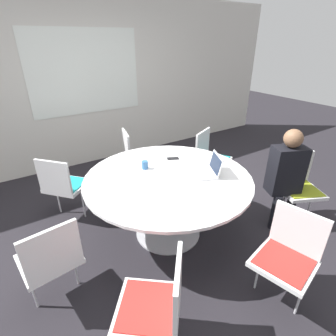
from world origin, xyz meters
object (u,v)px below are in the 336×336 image
object	(u,v)px
handbag	(109,176)
chair_4	(50,257)
chair_0	(298,183)
person_0	(287,173)
chair_5	(158,302)
coffee_cup	(145,165)
cell_phone	(173,158)
chair_1	(210,155)
chair_2	(135,153)
chair_6	(288,253)
chair_3	(63,183)
laptop	(210,169)

from	to	relation	value
handbag	chair_4	bearing A→B (deg)	-123.31
chair_0	person_0	xyz separation A→B (m)	(-0.25, 0.03, 0.20)
chair_5	coffee_cup	world-z (taller)	chair_5
chair_4	person_0	bearing A→B (deg)	-15.33
chair_4	cell_phone	world-z (taller)	chair_4
chair_5	cell_phone	distance (m)	1.75
chair_1	chair_5	size ratio (longest dim) A/B	1.00
chair_2	cell_phone	distance (m)	0.95
chair_2	chair_6	bearing A→B (deg)	16.41
chair_2	coffee_cup	distance (m)	1.07
chair_4	person_0	xyz separation A→B (m)	(2.48, -0.34, 0.20)
chair_2	chair_4	size ratio (longest dim) A/B	1.00
chair_6	handbag	bearing A→B (deg)	-2.50
coffee_cup	chair_3	bearing A→B (deg)	141.22
chair_2	person_0	size ratio (longest dim) A/B	0.71
coffee_cup	handbag	distance (m)	1.33
chair_5	chair_6	distance (m)	1.13
chair_5	laptop	size ratio (longest dim) A/B	2.23
chair_1	chair_6	xyz separation A→B (m)	(-0.77, -1.84, 0.00)
chair_1	chair_4	size ratio (longest dim) A/B	1.00
chair_0	handbag	size ratio (longest dim) A/B	2.36
person_0	handbag	bearing A→B (deg)	-31.51
chair_6	laptop	xyz separation A→B (m)	(0.05, 1.04, 0.30)
chair_2	cell_phone	bearing A→B (deg)	17.25
chair_1	chair_4	bearing A→B (deg)	-5.76
cell_phone	handbag	xyz separation A→B (m)	(-0.44, 1.12, -0.61)
laptop	cell_phone	distance (m)	0.55
chair_6	laptop	size ratio (longest dim) A/B	2.23
chair_3	chair_0	bearing A→B (deg)	16.11
chair_4	cell_phone	bearing A→B (deg)	12.89
laptop	chair_1	bearing A→B (deg)	162.43
chair_5	laptop	bearing A→B (deg)	-14.87
chair_3	laptop	size ratio (longest dim) A/B	2.23
handbag	chair_2	bearing A→B (deg)	-27.17
chair_6	person_0	xyz separation A→B (m)	(0.86, 0.66, 0.20)
chair_5	chair_0	bearing A→B (deg)	-39.78
chair_4	coffee_cup	size ratio (longest dim) A/B	9.41
chair_2	person_0	world-z (taller)	person_0
chair_3	cell_phone	size ratio (longest dim) A/B	5.43
chair_3	chair_6	distance (m)	2.49
chair_5	person_0	distance (m)	2.03
person_0	coffee_cup	world-z (taller)	person_0
chair_5	cell_phone	size ratio (longest dim) A/B	5.43
chair_2	chair_5	size ratio (longest dim) A/B	1.00
chair_1	chair_2	bearing A→B (deg)	-61.35
chair_0	person_0	distance (m)	0.32
chair_2	handbag	bearing A→B (deg)	-103.53
cell_phone	chair_5	bearing A→B (deg)	-127.19
chair_1	chair_6	world-z (taller)	same
chair_2	coffee_cup	bearing A→B (deg)	-6.27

